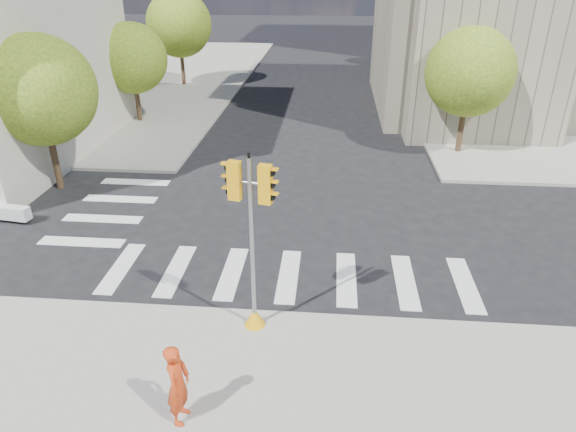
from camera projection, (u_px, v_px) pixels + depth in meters
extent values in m
plane|color=black|center=(296.00, 244.00, 17.80)|extent=(160.00, 160.00, 0.00)
cube|color=gray|center=(78.00, 77.00, 42.47)|extent=(28.00, 40.00, 0.15)
cylinder|color=#382616|center=(55.00, 161.00, 21.63)|extent=(0.28, 0.28, 2.45)
sphere|color=#345C1A|center=(40.00, 90.00, 20.29)|extent=(4.40, 4.40, 4.40)
cylinder|color=#382616|center=(138.00, 105.00, 30.59)|extent=(0.28, 0.28, 2.17)
sphere|color=#345C1A|center=(132.00, 58.00, 29.39)|extent=(4.00, 4.00, 4.00)
cylinder|color=#382616|center=(183.00, 69.00, 39.39)|extent=(0.28, 0.28, 2.62)
sphere|color=#345C1A|center=(179.00, 24.00, 37.94)|extent=(4.80, 4.80, 4.80)
cylinder|color=#382616|center=(461.00, 131.00, 25.59)|extent=(0.28, 0.28, 2.38)
sphere|color=#345C1A|center=(470.00, 72.00, 24.30)|extent=(4.20, 4.20, 4.20)
cylinder|color=#382616|center=(425.00, 79.00, 36.24)|extent=(0.28, 0.28, 2.52)
sphere|color=#345C1A|center=(430.00, 33.00, 34.85)|extent=(4.60, 4.60, 4.60)
cylinder|color=#382616|center=(405.00, 53.00, 46.97)|extent=(0.28, 0.28, 2.27)
sphere|color=#345C1A|center=(408.00, 21.00, 45.75)|extent=(4.00, 4.00, 4.00)
cylinder|color=black|center=(463.00, 56.00, 27.78)|extent=(0.12, 0.12, 8.00)
cylinder|color=black|center=(424.00, 26.00, 40.24)|extent=(0.12, 0.12, 8.00)
cone|color=#E99F0C|center=(255.00, 317.00, 13.55)|extent=(0.56, 0.56, 0.50)
cylinder|color=gray|center=(252.00, 248.00, 12.61)|extent=(0.11, 0.11, 4.70)
cylinder|color=black|center=(249.00, 156.00, 11.53)|extent=(0.07, 0.07, 0.12)
cylinder|color=gray|center=(250.00, 183.00, 11.82)|extent=(0.89, 0.25, 0.06)
cube|color=#E99F0C|center=(235.00, 181.00, 11.92)|extent=(0.34, 0.28, 0.95)
cube|color=#E99F0C|center=(265.00, 184.00, 11.72)|extent=(0.34, 0.28, 0.95)
imported|color=#C13712|center=(178.00, 384.00, 10.46)|extent=(0.50, 0.72, 1.91)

